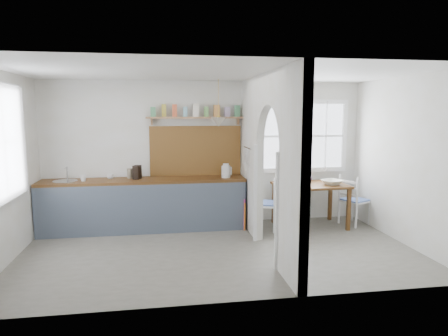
{
  "coord_description": "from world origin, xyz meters",
  "views": [
    {
      "loc": [
        -0.83,
        -5.62,
        2.04
      ],
      "look_at": [
        0.11,
        0.31,
        1.2
      ],
      "focal_mm": 32.0,
      "sensor_mm": 36.0,
      "label": 1
    }
  ],
  "objects": [
    {
      "name": "floor",
      "position": [
        0.0,
        0.0,
        0.0
      ],
      "size": [
        5.8,
        3.2,
        0.01
      ],
      "primitive_type": "cube",
      "color": "slate",
      "rests_on": "ground"
    },
    {
      "name": "ceiling",
      "position": [
        0.0,
        0.0,
        2.6
      ],
      "size": [
        5.8,
        3.2,
        0.01
      ],
      "primitive_type": "cube",
      "color": "silver",
      "rests_on": "walls"
    },
    {
      "name": "walls",
      "position": [
        0.0,
        0.0,
        1.3
      ],
      "size": [
        5.81,
        3.21,
        2.6
      ],
      "color": "silver",
      "rests_on": "floor"
    },
    {
      "name": "partition",
      "position": [
        0.7,
        0.06,
        1.45
      ],
      "size": [
        0.12,
        3.2,
        2.6
      ],
      "color": "silver",
      "rests_on": "floor"
    },
    {
      "name": "kitchen_window",
      "position": [
        -2.87,
        0.0,
        1.65
      ],
      "size": [
        0.1,
        1.16,
        1.5
      ],
      "primitive_type": null,
      "color": "white",
      "rests_on": "walls"
    },
    {
      "name": "nook_window",
      "position": [
        1.8,
        1.56,
        1.6
      ],
      "size": [
        1.76,
        0.1,
        1.3
      ],
      "primitive_type": null,
      "color": "white",
      "rests_on": "walls"
    },
    {
      "name": "counter",
      "position": [
        -1.13,
        1.33,
        0.46
      ],
      "size": [
        3.5,
        0.6,
        0.9
      ],
      "color": "#4C3519",
      "rests_on": "floor"
    },
    {
      "name": "sink",
      "position": [
        -2.43,
        1.3,
        0.89
      ],
      "size": [
        0.4,
        0.4,
        0.02
      ],
      "primitive_type": "cylinder",
      "color": "#B7B9BC",
      "rests_on": "counter"
    },
    {
      "name": "backsplash",
      "position": [
        -0.2,
        1.58,
        1.35
      ],
      "size": [
        1.65,
        0.03,
        0.9
      ],
      "primitive_type": "cube",
      "color": "brown",
      "rests_on": "walls"
    },
    {
      "name": "shelf",
      "position": [
        -0.2,
        1.49,
        2.01
      ],
      "size": [
        1.75,
        0.2,
        0.21
      ],
      "color": "#AC7D51",
      "rests_on": "walls"
    },
    {
      "name": "pendant_lamp",
      "position": [
        0.15,
        1.15,
        1.88
      ],
      "size": [
        0.26,
        0.26,
        0.16
      ],
      "primitive_type": "cone",
      "color": "beige",
      "rests_on": "ceiling"
    },
    {
      "name": "utensil_rail",
      "position": [
        0.61,
        0.9,
        1.45
      ],
      "size": [
        0.02,
        0.5,
        0.02
      ],
      "primitive_type": "cylinder",
      "rotation": [
        1.57,
        0.0,
        0.0
      ],
      "color": "#B7B9BC",
      "rests_on": "partition"
    },
    {
      "name": "dining_table",
      "position": [
        1.79,
        1.04,
        0.39
      ],
      "size": [
        1.27,
        0.87,
        0.78
      ],
      "primitive_type": null,
      "rotation": [
        0.0,
        0.0,
        0.04
      ],
      "color": "#4C3519",
      "rests_on": "floor"
    },
    {
      "name": "chair_left",
      "position": [
        0.93,
        1.0,
        0.47
      ],
      "size": [
        0.56,
        0.56,
        0.95
      ],
      "primitive_type": null,
      "rotation": [
        0.0,
        0.0,
        -1.95
      ],
      "color": "white",
      "rests_on": "floor"
    },
    {
      "name": "chair_right",
      "position": [
        2.65,
        1.05,
        0.46
      ],
      "size": [
        0.56,
        0.56,
        0.92
      ],
      "primitive_type": null,
      "rotation": [
        0.0,
        0.0,
        2.0
      ],
      "color": "white",
      "rests_on": "floor"
    },
    {
      "name": "kettle",
      "position": [
        0.3,
        1.25,
        1.02
      ],
      "size": [
        0.25,
        0.23,
        0.25
      ],
      "primitive_type": null,
      "rotation": [
        0.0,
        0.0,
        0.39
      ],
      "color": "silver",
      "rests_on": "counter"
    },
    {
      "name": "mug_a",
      "position": [
        -2.12,
        1.24,
        0.95
      ],
      "size": [
        0.15,
        0.15,
        0.11
      ],
      "primitive_type": "imported",
      "rotation": [
        0.0,
        0.0,
        -0.43
      ],
      "color": "silver",
      "rests_on": "counter"
    },
    {
      "name": "mug_b",
      "position": [
        -1.71,
        1.42,
        0.94
      ],
      "size": [
        0.11,
        0.11,
        0.08
      ],
      "primitive_type": "imported",
      "rotation": [
        0.0,
        0.0,
        -0.07
      ],
      "color": "white",
      "rests_on": "counter"
    },
    {
      "name": "knife_block",
      "position": [
        -1.24,
        1.33,
        1.02
      ],
      "size": [
        0.15,
        0.18,
        0.24
      ],
      "primitive_type": "cube",
      "rotation": [
        0.0,
        0.0,
        -0.35
      ],
      "color": "black",
      "rests_on": "counter"
    },
    {
      "name": "jar",
      "position": [
        -1.37,
        1.44,
        0.98
      ],
      "size": [
        0.13,
        0.13,
        0.17
      ],
      "primitive_type": "cylinder",
      "rotation": [
        0.0,
        0.0,
        0.25
      ],
      "color": "#726652",
      "rests_on": "counter"
    },
    {
      "name": "towel_magenta",
      "position": [
        0.58,
        0.98,
        0.28
      ],
      "size": [
        0.02,
        0.03,
        0.55
      ],
      "primitive_type": "cube",
      "color": "#BC2C7D",
      "rests_on": "counter"
    },
    {
      "name": "towel_orange",
      "position": [
        0.58,
        0.96,
        0.25
      ],
      "size": [
        0.02,
        0.03,
        0.48
      ],
      "primitive_type": "cube",
      "color": "#CA661A",
      "rests_on": "counter"
    },
    {
      "name": "bowl",
      "position": [
        2.14,
        0.92,
        0.82
      ],
      "size": [
        0.44,
        0.44,
        0.08
      ],
      "primitive_type": "imported",
      "rotation": [
        0.0,
        0.0,
        0.37
      ],
      "color": "beige",
      "rests_on": "dining_table"
    },
    {
      "name": "table_cup",
      "position": [
        1.68,
        0.89,
        0.82
      ],
      "size": [
        0.11,
        0.11,
        0.08
      ],
      "primitive_type": "imported",
      "rotation": [
        0.0,
        0.0,
        0.22
      ],
      "color": "#417740",
      "rests_on": "dining_table"
    },
    {
      "name": "plate",
      "position": [
        1.43,
        1.04,
        0.78
      ],
      "size": [
        0.21,
        0.21,
        0.01
      ],
      "primitive_type": "cylinder",
      "rotation": [
        0.0,
        0.0,
        0.3
      ],
      "color": "#2D2626",
      "rests_on": "dining_table"
    },
    {
      "name": "vase",
      "position": [
        1.83,
        1.29,
        0.86
      ],
      "size": [
        0.2,
        0.2,
        0.16
      ],
      "primitive_type": "imported",
      "rotation": [
        0.0,
        0.0,
        0.28
      ],
      "color": "#5A436C",
      "rests_on": "dining_table"
    }
  ]
}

